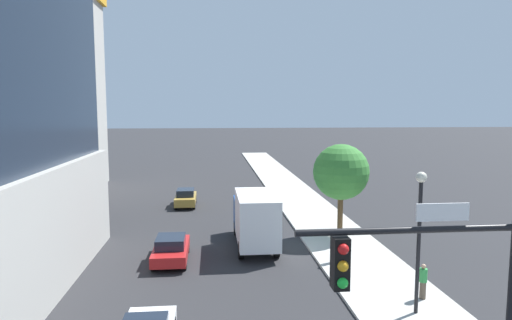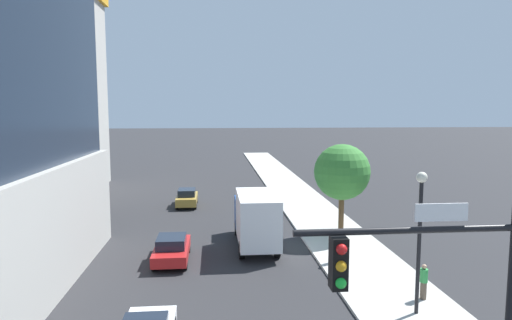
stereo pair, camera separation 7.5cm
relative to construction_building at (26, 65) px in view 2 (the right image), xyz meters
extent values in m
cube|color=#B2AFA8|center=(26.69, -21.37, -12.89)|extent=(4.72, 120.00, 0.15)
cube|color=#B2AFA8|center=(-0.02, 0.02, -1.34)|extent=(12.58, 13.86, 23.26)
cube|color=red|center=(3.75, -4.14, 3.63)|extent=(0.90, 0.90, 33.20)
cylinder|color=black|center=(22.43, -39.23, -6.85)|extent=(4.60, 0.14, 0.14)
cube|color=black|center=(21.04, -39.23, -7.47)|extent=(0.32, 0.36, 1.05)
sphere|color=red|center=(21.04, -39.42, -7.13)|extent=(0.22, 0.22, 0.22)
sphere|color=orange|center=(21.04, -39.42, -7.47)|extent=(0.22, 0.22, 0.22)
sphere|color=green|center=(21.04, -39.42, -7.81)|extent=(0.22, 0.22, 0.22)
cube|color=white|center=(23.12, -39.23, -6.50)|extent=(1.10, 0.04, 0.36)
cylinder|color=black|center=(26.87, -30.61, -10.08)|extent=(0.16, 0.16, 5.49)
sphere|color=silver|center=(26.87, -30.61, -7.15)|extent=(0.44, 0.44, 0.44)
cylinder|color=brown|center=(26.99, -19.10, -11.37)|extent=(0.36, 0.36, 2.89)
sphere|color=#387F33|center=(26.99, -19.10, -8.55)|extent=(3.68, 3.68, 3.68)
cube|color=#AD8938|center=(16.20, -8.18, -12.35)|extent=(1.76, 4.02, 0.67)
cube|color=#19212D|center=(16.20, -8.24, -11.73)|extent=(1.47, 1.99, 0.57)
cylinder|color=black|center=(15.43, -6.81, -12.64)|extent=(0.22, 0.65, 0.65)
cylinder|color=black|center=(16.97, -6.81, -12.64)|extent=(0.22, 0.65, 0.65)
cylinder|color=black|center=(15.43, -9.55, -12.64)|extent=(0.22, 0.65, 0.65)
cylinder|color=black|center=(16.97, -9.55, -12.64)|extent=(0.22, 0.65, 0.65)
cube|color=red|center=(16.20, -22.74, -12.38)|extent=(1.86, 4.34, 0.59)
cube|color=#19212D|center=(16.20, -22.92, -11.80)|extent=(1.56, 1.96, 0.57)
cylinder|color=black|center=(15.38, -21.26, -12.62)|extent=(0.22, 0.70, 0.70)
cylinder|color=black|center=(17.02, -21.26, -12.62)|extent=(0.22, 0.70, 0.70)
cylinder|color=black|center=(15.38, -24.21, -12.62)|extent=(0.22, 0.70, 0.70)
cylinder|color=black|center=(17.02, -24.21, -12.62)|extent=(0.22, 0.70, 0.70)
cube|color=#1E4799|center=(21.16, -17.81, -11.38)|extent=(2.33, 2.00, 1.97)
cube|color=white|center=(21.16, -21.46, -10.93)|extent=(2.33, 4.99, 2.88)
cylinder|color=black|center=(20.14, -17.81, -12.46)|extent=(0.30, 1.01, 1.01)
cylinder|color=black|center=(22.19, -17.81, -12.46)|extent=(0.30, 1.01, 1.01)
cylinder|color=black|center=(20.14, -22.70, -12.46)|extent=(0.30, 1.01, 1.01)
cylinder|color=black|center=(22.19, -22.70, -12.46)|extent=(0.30, 1.01, 1.01)
cylinder|color=brown|center=(27.78, -29.32, -12.43)|extent=(0.28, 0.28, 0.78)
cylinder|color=green|center=(27.78, -29.32, -11.74)|extent=(0.34, 0.34, 0.60)
sphere|color=tan|center=(27.78, -29.32, -11.34)|extent=(0.21, 0.21, 0.21)
cylinder|color=#38334C|center=(25.26, -24.21, -12.43)|extent=(0.28, 0.28, 0.78)
cylinder|color=#2D4CB2|center=(25.26, -24.21, -11.74)|extent=(0.34, 0.34, 0.60)
sphere|color=brown|center=(25.26, -24.21, -11.33)|extent=(0.21, 0.21, 0.21)
camera|label=1|loc=(18.53, -47.60, -4.46)|focal=31.50mm
camera|label=2|loc=(18.61, -47.61, -4.46)|focal=31.50mm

